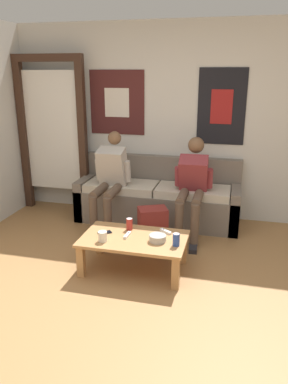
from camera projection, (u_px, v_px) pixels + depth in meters
ground_plane at (128, 316)px, 3.10m from camera, size 18.00×18.00×0.00m
wall_back at (178, 123)px, 4.96m from camera, size 10.00×0.07×2.55m
door_frame at (52, 127)px, 5.18m from camera, size 1.00×0.10×2.15m
couch at (158, 199)px, 5.00m from camera, size 2.14×0.66×0.84m
coffee_table at (134, 243)px, 3.75m from camera, size 1.05×0.63×0.36m
person_seated_adult at (110, 178)px, 4.69m from camera, size 0.47×0.88×1.21m
person_seated_teen at (192, 183)px, 4.49m from camera, size 0.47×0.93×1.17m
backpack at (153, 227)px, 4.36m from camera, size 0.39×0.35×0.43m
ceramic_bowl at (158, 238)px, 3.63m from camera, size 0.17×0.17×0.07m
pillar_candle at (103, 236)px, 3.63m from camera, size 0.09×0.09×0.11m
drink_can_blue at (176, 240)px, 3.54m from camera, size 0.07×0.07×0.12m
drink_can_red at (129, 224)px, 3.89m from camera, size 0.07×0.07×0.12m
game_controller_near_left at (127, 235)px, 3.75m from camera, size 0.04×0.15×0.03m
game_controller_near_right at (166, 231)px, 3.84m from camera, size 0.14×0.11×0.03m
cell_phone at (105, 233)px, 3.82m from camera, size 0.15×0.14×0.01m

